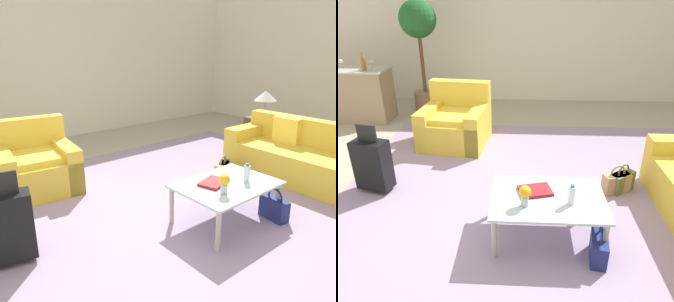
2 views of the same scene
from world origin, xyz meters
TOP-DOWN VIEW (x-y plane):
  - ground_plane at (0.00, 0.00)m, footprint 12.00×12.00m
  - wall_back at (0.00, 4.06)m, footprint 10.24×0.12m
  - area_rug at (0.60, 0.20)m, footprint 5.20×4.40m
  - couch at (2.19, -0.60)m, footprint 0.88×2.50m
  - armchair at (-0.89, 1.67)m, footprint 1.06×1.05m
  - coffee_table at (0.40, -0.50)m, footprint 1.07×0.77m
  - water_bottle at (0.60, -0.60)m, footprint 0.06×0.06m
  - coffee_table_book at (0.28, -0.42)m, footprint 0.35×0.29m
  - flower_vase at (0.18, -0.65)m, footprint 0.11×0.11m
  - side_table at (3.20, 1.00)m, footprint 0.53×0.53m
  - table_lamp at (3.20, 1.00)m, footprint 0.41×0.41m
  - suitcase_black at (-1.60, 0.20)m, footprint 0.44×0.30m
  - handbag_tan at (1.28, 0.31)m, footprint 0.35×0.24m
  - handbag_navy at (0.85, -0.81)m, footprint 0.19×0.34m
  - handbag_olive at (1.35, 0.35)m, footprint 0.34×0.31m

SIDE VIEW (x-z plane):
  - ground_plane at x=0.00m, z-range 0.00..0.00m
  - area_rug at x=0.60m, z-range 0.00..0.01m
  - handbag_tan at x=1.28m, z-range -0.05..0.31m
  - handbag_navy at x=0.85m, z-range -0.05..0.31m
  - handbag_olive at x=1.35m, z-range -0.05..0.31m
  - side_table at x=3.20m, z-range 0.00..0.54m
  - couch at x=2.19m, z-range -0.12..0.71m
  - armchair at x=-0.89m, z-range -0.15..0.76m
  - suitcase_black at x=-1.60m, z-range -0.07..0.78m
  - coffee_table at x=0.40m, z-range 0.17..0.61m
  - coffee_table_book at x=0.28m, z-range 0.44..0.47m
  - water_bottle at x=0.60m, z-range 0.43..0.64m
  - flower_vase at x=0.18m, z-range 0.46..0.67m
  - table_lamp at x=3.20m, z-range 0.69..1.20m
  - wall_back at x=0.00m, z-range 0.00..3.10m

